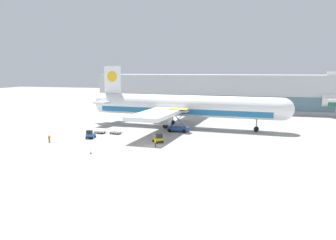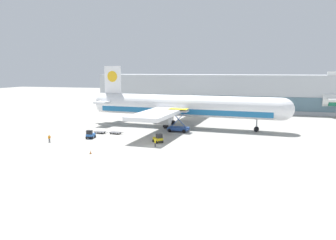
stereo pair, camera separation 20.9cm
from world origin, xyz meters
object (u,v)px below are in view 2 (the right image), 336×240
baggage_tug_mid (158,139)px  ground_crew_far (155,142)px  baggage_dolly_lead (100,132)px  traffic_cone_near (91,152)px  ground_crew_near (49,138)px  scissor_lift_loader (178,123)px  baggage_tug_foreground (90,135)px  airplane_main (181,106)px  baggage_dolly_second (116,132)px

baggage_tug_mid → ground_crew_far: baggage_tug_mid is taller
baggage_dolly_lead → traffic_cone_near: traffic_cone_near is taller
baggage_dolly_lead → baggage_tug_mid: bearing=-14.5°
baggage_tug_mid → ground_crew_near: size_ratio=1.63×
scissor_lift_loader → baggage_tug_foreground: (-17.69, -14.02, -1.36)m
baggage_tug_mid → baggage_tug_foreground: bearing=-136.0°
airplane_main → baggage_tug_mid: size_ratio=21.14×
baggage_tug_mid → baggage_dolly_lead: baggage_tug_mid is taller
traffic_cone_near → baggage_tug_foreground: bearing=119.3°
baggage_dolly_lead → ground_crew_far: (17.99, -9.93, 0.58)m
baggage_tug_mid → ground_crew_far: bearing=-37.7°
baggage_tug_foreground → baggage_dolly_second: size_ratio=0.68×
baggage_tug_foreground → ground_crew_far: baggage_tug_foreground is taller
ground_crew_near → traffic_cone_near: (13.86, -6.60, -0.66)m
baggage_dolly_lead → scissor_lift_loader: bearing=27.7°
baggage_tug_foreground → baggage_tug_mid: 16.62m
airplane_main → baggage_dolly_second: 20.15m
baggage_tug_mid → traffic_cone_near: baggage_tug_mid is taller
baggage_dolly_lead → traffic_cone_near: size_ratio=5.54×
baggage_dolly_second → traffic_cone_near: bearing=-74.4°
baggage_tug_foreground → ground_crew_near: baggage_tug_foreground is taller
baggage_dolly_lead → ground_crew_far: ground_crew_far is taller
baggage_dolly_second → traffic_cone_near: (3.84, -19.34, -0.06)m
scissor_lift_loader → ground_crew_near: (-24.37, -20.22, -1.25)m
ground_crew_near → traffic_cone_near: bearing=-82.6°
baggage_tug_mid → traffic_cone_near: 16.02m
baggage_dolly_second → ground_crew_far: (13.89, -10.39, 0.58)m
scissor_lift_loader → traffic_cone_near: 28.87m
scissor_lift_loader → baggage_dolly_second: scissor_lift_loader is taller
airplane_main → traffic_cone_near: 35.20m
baggage_tug_mid → baggage_dolly_lead: bearing=-155.3°
ground_crew_far → traffic_cone_near: size_ratio=2.46×
baggage_tug_mid → baggage_dolly_second: 14.75m
airplane_main → traffic_cone_near: airplane_main is taller
baggage_dolly_lead → baggage_tug_foreground: bearing=-78.5°
baggage_dolly_second → baggage_dolly_lead: bearing=-169.1°
airplane_main → baggage_tug_foreground: size_ratio=22.94×
baggage_tug_foreground → baggage_dolly_second: 7.36m
scissor_lift_loader → ground_crew_far: 17.93m
baggage_dolly_second → ground_crew_near: size_ratio=2.22×
scissor_lift_loader → traffic_cone_near: bearing=-108.3°
airplane_main → baggage_dolly_second: airplane_main is taller
airplane_main → baggage_dolly_lead: size_ratio=15.49×
airplane_main → baggage_dolly_second: size_ratio=15.49×
ground_crew_far → traffic_cone_near: ground_crew_far is taller
scissor_lift_loader → baggage_dolly_lead: size_ratio=1.59×
scissor_lift_loader → baggage_dolly_second: (-14.35, -7.48, -1.85)m
ground_crew_near → ground_crew_far: (23.91, 2.34, -0.02)m
airplane_main → ground_crew_near: 35.90m
ground_crew_near → ground_crew_far: bearing=-51.5°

